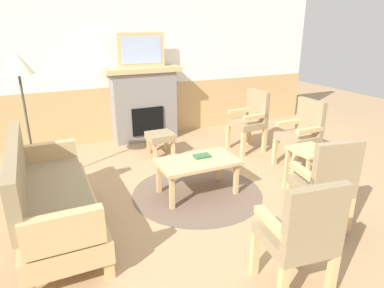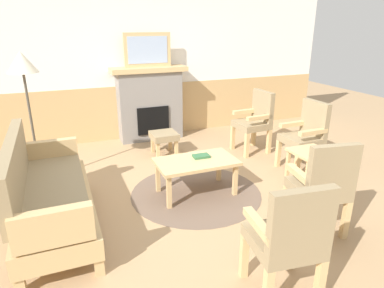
# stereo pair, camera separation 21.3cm
# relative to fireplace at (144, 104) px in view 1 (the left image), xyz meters

# --- Properties ---
(ground_plane) EXTENTS (14.00, 14.00, 0.00)m
(ground_plane) POSITION_rel_fireplace_xyz_m (0.00, -2.35, -0.65)
(ground_plane) COLOR tan
(wall_back) EXTENTS (7.20, 0.14, 2.70)m
(wall_back) POSITION_rel_fireplace_xyz_m (0.00, 0.25, 0.66)
(wall_back) COLOR white
(wall_back) RESTS_ON ground_plane
(fireplace) EXTENTS (1.30, 0.44, 1.28)m
(fireplace) POSITION_rel_fireplace_xyz_m (0.00, 0.00, 0.00)
(fireplace) COLOR gray
(fireplace) RESTS_ON ground_plane
(framed_picture) EXTENTS (0.80, 0.04, 0.56)m
(framed_picture) POSITION_rel_fireplace_xyz_m (0.00, 0.00, 0.91)
(framed_picture) COLOR tan
(framed_picture) RESTS_ON fireplace
(couch) EXTENTS (0.70, 1.80, 0.98)m
(couch) POSITION_rel_fireplace_xyz_m (-1.70, -2.44, -0.26)
(couch) COLOR tan
(couch) RESTS_ON ground_plane
(coffee_table) EXTENTS (0.96, 0.56, 0.44)m
(coffee_table) POSITION_rel_fireplace_xyz_m (-0.05, -2.26, -0.27)
(coffee_table) COLOR tan
(coffee_table) RESTS_ON ground_plane
(round_rug) EXTENTS (1.61, 1.61, 0.01)m
(round_rug) POSITION_rel_fireplace_xyz_m (-0.05, -2.26, -0.65)
(round_rug) COLOR brown
(round_rug) RESTS_ON ground_plane
(book_on_table) EXTENTS (0.20, 0.14, 0.03)m
(book_on_table) POSITION_rel_fireplace_xyz_m (0.04, -2.20, -0.20)
(book_on_table) COLOR #33663D
(book_on_table) RESTS_ON coffee_table
(footstool) EXTENTS (0.40, 0.40, 0.36)m
(footstool) POSITION_rel_fireplace_xyz_m (-0.02, -0.85, -0.37)
(footstool) COLOR tan
(footstool) RESTS_ON ground_plane
(armchair_near_fireplace) EXTENTS (0.50, 0.50, 0.98)m
(armchair_near_fireplace) POSITION_rel_fireplace_xyz_m (1.40, -1.25, -0.11)
(armchair_near_fireplace) COLOR tan
(armchair_near_fireplace) RESTS_ON ground_plane
(armchair_by_window_left) EXTENTS (0.49, 0.49, 0.98)m
(armchair_by_window_left) POSITION_rel_fireplace_xyz_m (1.66, -2.14, -0.11)
(armchair_by_window_left) COLOR tan
(armchair_by_window_left) RESTS_ON ground_plane
(armchair_front_left) EXTENTS (0.56, 0.56, 0.98)m
(armchair_front_left) POSITION_rel_fireplace_xyz_m (0.75, -3.48, -0.11)
(armchair_front_left) COLOR tan
(armchair_front_left) RESTS_ON ground_plane
(armchair_front_center) EXTENTS (0.54, 0.54, 0.98)m
(armchair_front_center) POSITION_rel_fireplace_xyz_m (-0.07, -4.06, -0.11)
(armchair_front_center) COLOR tan
(armchair_front_center) RESTS_ON ground_plane
(side_table) EXTENTS (0.44, 0.44, 0.55)m
(side_table) POSITION_rel_fireplace_xyz_m (1.23, -2.76, -0.22)
(side_table) COLOR tan
(side_table) RESTS_ON ground_plane
(floor_lamp_by_couch) EXTENTS (0.36, 0.36, 1.68)m
(floor_lamp_by_couch) POSITION_rel_fireplace_xyz_m (-1.84, -1.18, 0.80)
(floor_lamp_by_couch) COLOR #332D28
(floor_lamp_by_couch) RESTS_ON ground_plane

